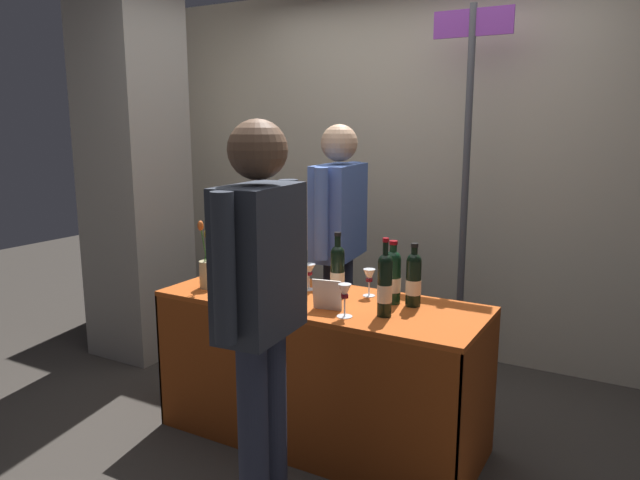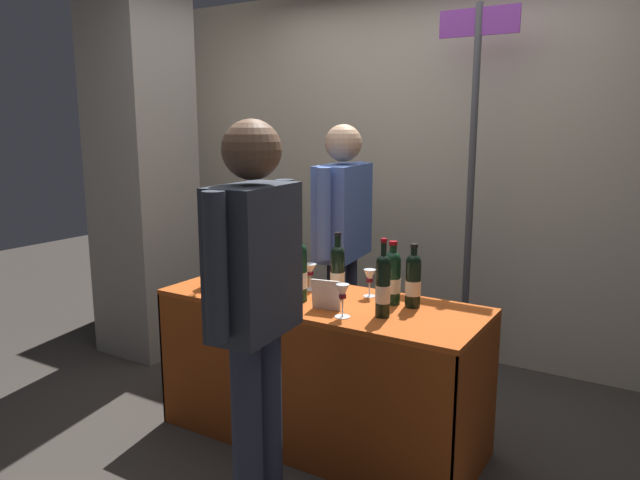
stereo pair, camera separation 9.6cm
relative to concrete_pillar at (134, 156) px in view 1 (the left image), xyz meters
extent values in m
plane|color=#38332D|center=(1.74, -0.46, -1.40)|extent=(12.00, 12.00, 0.00)
cube|color=#B2A893|center=(1.74, 1.08, -0.12)|extent=(5.51, 0.12, 2.57)
cube|color=gray|center=(0.00, 0.00, 0.00)|extent=(0.55, 0.55, 2.81)
cube|color=#B74C19|center=(1.74, -0.46, -0.66)|extent=(1.64, 0.62, 0.02)
cube|color=#963E14|center=(1.74, -0.76, -1.04)|extent=(1.64, 0.01, 0.73)
cube|color=#963E14|center=(1.74, -0.15, -1.04)|extent=(1.64, 0.01, 0.73)
cube|color=#963E14|center=(0.93, -0.46, -1.04)|extent=(0.01, 0.62, 0.73)
cube|color=#963E14|center=(2.56, -0.46, -1.04)|extent=(0.01, 0.62, 0.73)
cylinder|color=black|center=(2.08, -0.35, -0.54)|extent=(0.08, 0.08, 0.22)
sphere|color=black|center=(2.08, -0.35, -0.43)|extent=(0.08, 0.08, 0.08)
cylinder|color=black|center=(2.08, -0.35, -0.39)|extent=(0.03, 0.03, 0.07)
cylinder|color=maroon|center=(2.08, -0.35, -0.35)|extent=(0.04, 0.04, 0.02)
cylinder|color=beige|center=(2.08, -0.35, -0.56)|extent=(0.08, 0.08, 0.07)
cylinder|color=black|center=(2.13, -0.55, -0.52)|extent=(0.07, 0.07, 0.25)
sphere|color=black|center=(2.13, -0.55, -0.39)|extent=(0.07, 0.07, 0.07)
cylinder|color=black|center=(2.13, -0.55, -0.35)|extent=(0.03, 0.03, 0.09)
cylinder|color=maroon|center=(2.13, -0.55, -0.30)|extent=(0.03, 0.03, 0.02)
cylinder|color=beige|center=(2.13, -0.55, -0.54)|extent=(0.07, 0.07, 0.08)
cylinder|color=black|center=(1.04, -0.37, -0.54)|extent=(0.07, 0.07, 0.21)
sphere|color=black|center=(1.04, -0.37, -0.43)|extent=(0.06, 0.06, 0.06)
cylinder|color=black|center=(1.04, -0.37, -0.40)|extent=(0.03, 0.03, 0.08)
cylinder|color=#B7932D|center=(1.04, -0.37, -0.35)|extent=(0.03, 0.03, 0.02)
cylinder|color=beige|center=(1.04, -0.37, -0.56)|extent=(0.07, 0.07, 0.07)
cylinder|color=black|center=(1.39, -0.48, -0.52)|extent=(0.08, 0.08, 0.25)
sphere|color=black|center=(1.39, -0.48, -0.40)|extent=(0.08, 0.08, 0.08)
cylinder|color=black|center=(1.39, -0.48, -0.35)|extent=(0.03, 0.03, 0.09)
cylinder|color=#B7932D|center=(1.39, -0.48, -0.30)|extent=(0.04, 0.04, 0.02)
cylinder|color=beige|center=(1.39, -0.48, -0.54)|extent=(0.08, 0.08, 0.08)
cylinder|color=black|center=(1.81, -0.40, -0.53)|extent=(0.07, 0.07, 0.23)
sphere|color=black|center=(1.81, -0.40, -0.41)|extent=(0.07, 0.07, 0.07)
cylinder|color=black|center=(1.81, -0.40, -0.37)|extent=(0.03, 0.03, 0.08)
cylinder|color=black|center=(1.81, -0.40, -0.32)|extent=(0.03, 0.03, 0.02)
cylinder|color=beige|center=(1.81, -0.40, -0.55)|extent=(0.07, 0.07, 0.07)
cylinder|color=black|center=(1.31, -0.39, -0.54)|extent=(0.07, 0.07, 0.22)
sphere|color=black|center=(1.31, -0.39, -0.43)|extent=(0.07, 0.07, 0.07)
cylinder|color=black|center=(1.31, -0.39, -0.39)|extent=(0.03, 0.03, 0.07)
cylinder|color=maroon|center=(1.31, -0.39, -0.35)|extent=(0.03, 0.03, 0.02)
cylinder|color=beige|center=(1.31, -0.39, -0.56)|extent=(0.07, 0.07, 0.07)
cylinder|color=black|center=(1.67, -0.54, -0.52)|extent=(0.08, 0.08, 0.26)
sphere|color=black|center=(1.67, -0.54, -0.39)|extent=(0.08, 0.08, 0.08)
cylinder|color=black|center=(1.67, -0.54, -0.36)|extent=(0.03, 0.03, 0.07)
cylinder|color=#B7932D|center=(1.67, -0.54, -0.32)|extent=(0.03, 0.03, 0.02)
cylinder|color=beige|center=(1.67, -0.54, -0.54)|extent=(0.08, 0.08, 0.08)
cylinder|color=black|center=(2.19, -0.34, -0.54)|extent=(0.07, 0.07, 0.22)
sphere|color=black|center=(2.19, -0.34, -0.43)|extent=(0.07, 0.07, 0.07)
cylinder|color=black|center=(2.19, -0.34, -0.39)|extent=(0.03, 0.03, 0.07)
cylinder|color=black|center=(2.19, -0.34, -0.35)|extent=(0.04, 0.04, 0.02)
cylinder|color=beige|center=(2.19, -0.34, -0.55)|extent=(0.07, 0.07, 0.07)
cylinder|color=silver|center=(1.94, -0.29, -0.65)|extent=(0.06, 0.06, 0.00)
cylinder|color=silver|center=(1.94, -0.29, -0.61)|extent=(0.01, 0.01, 0.07)
cone|color=silver|center=(1.94, -0.29, -0.54)|extent=(0.06, 0.06, 0.07)
cylinder|color=#590C19|center=(1.94, -0.29, -0.56)|extent=(0.03, 0.03, 0.02)
cylinder|color=silver|center=(1.98, -0.65, -0.65)|extent=(0.07, 0.07, 0.00)
cylinder|color=silver|center=(1.98, -0.65, -0.61)|extent=(0.01, 0.01, 0.08)
cone|color=silver|center=(1.98, -0.65, -0.53)|extent=(0.06, 0.06, 0.07)
cylinder|color=#590C19|center=(1.98, -0.65, -0.55)|extent=(0.03, 0.03, 0.02)
cylinder|color=silver|center=(1.61, -0.34, -0.65)|extent=(0.06, 0.06, 0.00)
cylinder|color=silver|center=(1.61, -0.34, -0.61)|extent=(0.01, 0.01, 0.07)
cone|color=silver|center=(1.61, -0.34, -0.54)|extent=(0.07, 0.07, 0.06)
cylinder|color=#590C19|center=(1.61, -0.34, -0.56)|extent=(0.04, 0.04, 0.02)
cylinder|color=tan|center=(1.12, -0.58, -0.58)|extent=(0.09, 0.09, 0.15)
cylinder|color=#38722D|center=(1.12, -0.58, -0.45)|extent=(0.04, 0.03, 0.24)
ellipsoid|color=gold|center=(1.13, -0.57, -0.33)|extent=(0.03, 0.03, 0.05)
cylinder|color=#38722D|center=(1.12, -0.57, -0.46)|extent=(0.04, 0.04, 0.22)
ellipsoid|color=gold|center=(1.13, -0.59, -0.35)|extent=(0.03, 0.03, 0.05)
cylinder|color=#38722D|center=(1.12, -0.59, -0.44)|extent=(0.04, 0.03, 0.26)
ellipsoid|color=#E05B1E|center=(1.10, -0.60, -0.31)|extent=(0.03, 0.03, 0.05)
cube|color=silver|center=(1.86, -0.60, -0.57)|extent=(0.14, 0.05, 0.15)
cylinder|color=#2D3347|center=(1.48, 0.32, -1.00)|extent=(0.12, 0.12, 0.81)
cylinder|color=#2D3347|center=(1.50, 0.13, -1.00)|extent=(0.12, 0.12, 0.81)
cube|color=#4C6BB7|center=(1.49, 0.22, -0.31)|extent=(0.27, 0.50, 0.57)
sphere|color=tan|center=(1.49, 0.22, 0.10)|extent=(0.22, 0.22, 0.22)
cylinder|color=#4C6BB7|center=(1.45, 0.50, -0.29)|extent=(0.08, 0.08, 0.53)
cylinder|color=#4C6BB7|center=(1.52, -0.06, -0.29)|extent=(0.08, 0.08, 0.53)
cylinder|color=#2D3347|center=(1.88, -1.23, -1.00)|extent=(0.12, 0.12, 0.82)
cylinder|color=#2D3347|center=(1.87, -1.08, -1.00)|extent=(0.12, 0.12, 0.82)
cube|color=#2D333D|center=(1.88, -1.15, -0.30)|extent=(0.24, 0.41, 0.58)
sphere|color=brown|center=(1.88, -1.15, 0.12)|extent=(0.22, 0.22, 0.22)
cylinder|color=#2D333D|center=(1.90, -1.39, -0.28)|extent=(0.08, 0.08, 0.53)
cylinder|color=#2D333D|center=(1.85, -0.92, -0.28)|extent=(0.08, 0.08, 0.53)
cylinder|color=#47474C|center=(2.12, 0.70, -0.25)|extent=(0.04, 0.04, 2.32)
cube|color=#7A3393|center=(2.12, 0.70, 0.80)|extent=(0.48, 0.02, 0.16)
camera|label=1|loc=(3.15, -2.94, 0.21)|focal=33.18mm
camera|label=2|loc=(3.23, -2.89, 0.21)|focal=33.18mm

